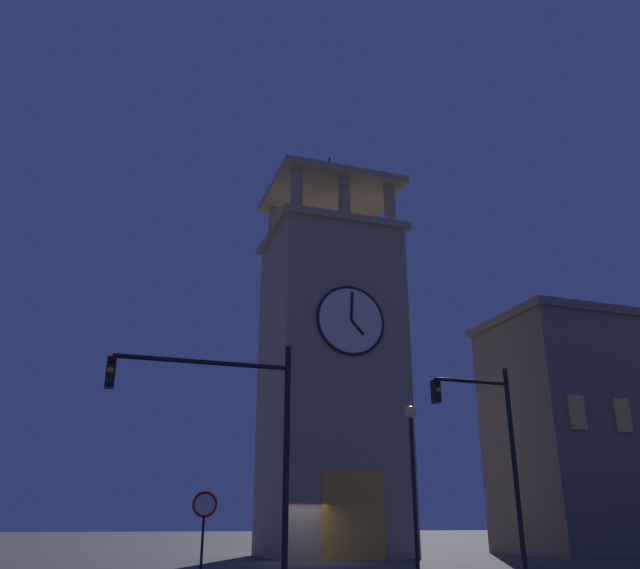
{
  "coord_description": "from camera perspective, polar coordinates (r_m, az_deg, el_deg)",
  "views": [
    {
      "loc": [
        9.31,
        29.06,
        1.7
      ],
      "look_at": [
        -1.95,
        -4.5,
        14.75
      ],
      "focal_mm": 36.19,
      "sensor_mm": 36.0,
      "label": 1
    }
  ],
  "objects": [
    {
      "name": "ground_plane",
      "position": [
        30.57,
        -0.86,
        -23.42
      ],
      "size": [
        200.0,
        200.0,
        0.0
      ],
      "primitive_type": "plane",
      "color": "#424247"
    },
    {
      "name": "clocktower",
      "position": [
        36.41,
        0.98,
        -8.06
      ],
      "size": [
        7.56,
        6.84,
        23.43
      ],
      "color": "gray",
      "rests_on": "ground_plane"
    },
    {
      "name": "adjacent_wing_building",
      "position": [
        44.65,
        26.36,
        -11.73
      ],
      "size": [
        18.22,
        7.54,
        13.42
      ],
      "color": "#75665B",
      "rests_on": "ground_plane"
    },
    {
      "name": "traffic_signal_near",
      "position": [
        22.25,
        14.85,
        -13.01
      ],
      "size": [
        2.89,
        0.41,
        6.6
      ],
      "color": "black",
      "rests_on": "ground_plane"
    },
    {
      "name": "traffic_signal_mid",
      "position": [
        16.55,
        -7.98,
        -11.89
      ],
      "size": [
        4.62,
        0.41,
        6.07
      ],
      "color": "black",
      "rests_on": "ground_plane"
    },
    {
      "name": "street_lamp",
      "position": [
        23.69,
        8.18,
        -14.76
      ],
      "size": [
        0.44,
        0.44,
        5.63
      ],
      "color": "black",
      "rests_on": "ground_plane"
    },
    {
      "name": "no_horn_sign",
      "position": [
        21.19,
        -10.19,
        -19.09
      ],
      "size": [
        0.78,
        0.14,
        2.59
      ],
      "color": "black",
      "rests_on": "ground_plane"
    }
  ]
}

